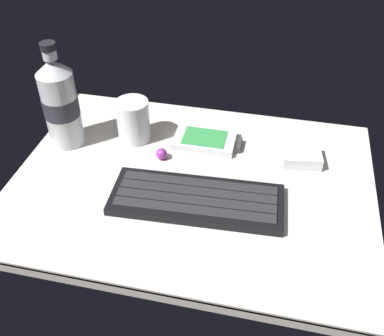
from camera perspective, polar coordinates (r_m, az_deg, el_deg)
ground_plane at (r=80.44cm, az=-0.04°, el=-2.28°), size 64.00×48.00×2.80cm
keyboard at (r=75.31cm, az=0.59°, el=-4.02°), size 29.54×12.51×1.70cm
handheld_device at (r=88.16cm, az=2.04°, el=3.51°), size 12.83×7.66×1.50cm
juice_cup at (r=88.49cm, az=-7.49°, el=5.83°), size 6.40×6.40×8.50cm
water_bottle at (r=87.63cm, az=-16.48°, el=8.03°), size 6.73×6.73×20.80cm
charger_block at (r=85.82cm, az=13.81°, el=1.42°), size 7.69×6.49×2.40cm
trackball_mouse at (r=84.35cm, az=-3.91°, el=1.81°), size 2.20×2.20×2.20cm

